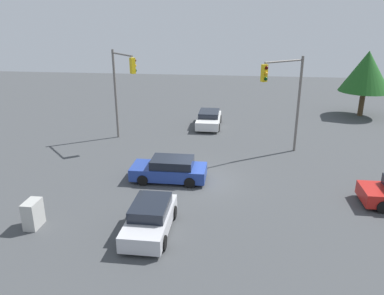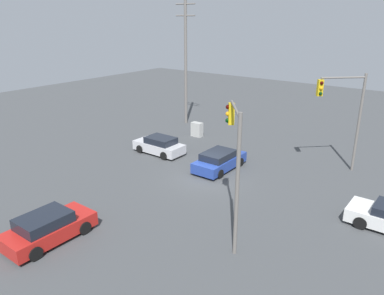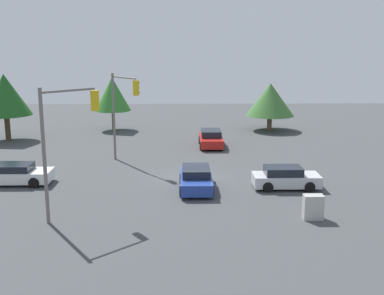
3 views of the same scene
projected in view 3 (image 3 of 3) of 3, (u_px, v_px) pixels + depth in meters
ground_plane at (193, 181)px, 30.95m from camera, size 80.00×80.00×0.00m
sedan_red at (211, 139)px, 41.24m from camera, size 2.03×4.25×1.40m
sedan_blue at (196, 179)px, 29.19m from camera, size 2.01×4.29×1.34m
sedan_white at (15, 174)px, 30.29m from camera, size 4.40×2.01×1.29m
sedan_silver at (285, 178)px, 29.42m from camera, size 4.04×1.89×1.35m
traffic_signal_main at (64, 130)px, 23.70m from camera, size 2.48×2.39×6.71m
traffic_signal_cross at (122, 103)px, 34.95m from camera, size 2.29×2.86×6.55m
electrical_cabinet at (313, 207)px, 24.24m from camera, size 0.99×0.58×1.27m
tree_right at (112, 94)px, 48.45m from camera, size 3.65×3.65×5.36m
tree_left at (270, 100)px, 48.33m from camera, size 4.84×4.84×4.76m
tree_behind at (5, 95)px, 43.12m from camera, size 4.60×4.60×6.02m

